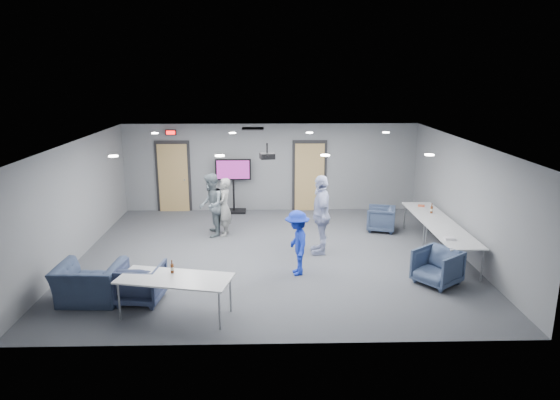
{
  "coord_description": "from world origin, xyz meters",
  "views": [
    {
      "loc": [
        -0.1,
        -11.16,
        4.23
      ],
      "look_at": [
        0.2,
        0.57,
        1.2
      ],
      "focal_mm": 32.0,
      "sensor_mm": 36.0,
      "label": 1
    }
  ],
  "objects_px": {
    "chair_front_a": "(141,282)",
    "bottle_right": "(432,210)",
    "person_a": "(224,207)",
    "tv_stand": "(233,182)",
    "person_c": "(321,215)",
    "table_right_b": "(453,237)",
    "chair_right_a": "(381,219)",
    "person_d": "(297,243)",
    "table_right_a": "(427,213)",
    "bottle_front": "(172,268)",
    "chair_right_c": "(437,267)",
    "projector": "(267,156)",
    "chair_front_b": "(90,283)",
    "table_front_left": "(175,280)",
    "person_b": "(211,205)"
  },
  "relations": [
    {
      "from": "chair_right_a",
      "to": "chair_right_c",
      "type": "xyz_separation_m",
      "value": [
        0.37,
        -3.54,
        0.03
      ]
    },
    {
      "from": "chair_right_c",
      "to": "person_a",
      "type": "bearing_deg",
      "value": -163.0
    },
    {
      "from": "person_b",
      "to": "person_c",
      "type": "relative_size",
      "value": 0.88
    },
    {
      "from": "table_front_left",
      "to": "projector",
      "type": "relative_size",
      "value": 5.8
    },
    {
      "from": "person_c",
      "to": "person_d",
      "type": "relative_size",
      "value": 1.35
    },
    {
      "from": "tv_stand",
      "to": "table_right_b",
      "type": "bearing_deg",
      "value": -41.45
    },
    {
      "from": "person_a",
      "to": "person_b",
      "type": "height_order",
      "value": "person_b"
    },
    {
      "from": "table_front_left",
      "to": "tv_stand",
      "type": "height_order",
      "value": "tv_stand"
    },
    {
      "from": "person_b",
      "to": "chair_right_a",
      "type": "distance_m",
      "value": 4.6
    },
    {
      "from": "person_d",
      "to": "chair_front_b",
      "type": "bearing_deg",
      "value": -79.79
    },
    {
      "from": "person_b",
      "to": "bottle_front",
      "type": "height_order",
      "value": "person_b"
    },
    {
      "from": "table_front_left",
      "to": "projector",
      "type": "distance_m",
      "value": 3.71
    },
    {
      "from": "chair_right_c",
      "to": "projector",
      "type": "relative_size",
      "value": 2.23
    },
    {
      "from": "person_d",
      "to": "chair_front_a",
      "type": "relative_size",
      "value": 1.69
    },
    {
      "from": "person_a",
      "to": "chair_front_b",
      "type": "xyz_separation_m",
      "value": [
        -2.21,
        -3.92,
        -0.4
      ]
    },
    {
      "from": "person_a",
      "to": "table_right_b",
      "type": "bearing_deg",
      "value": 69.61
    },
    {
      "from": "chair_right_a",
      "to": "person_b",
      "type": "bearing_deg",
      "value": -70.68
    },
    {
      "from": "person_b",
      "to": "person_d",
      "type": "xyz_separation_m",
      "value": [
        2.1,
        -2.65,
        -0.13
      ]
    },
    {
      "from": "tv_stand",
      "to": "chair_front_a",
      "type": "bearing_deg",
      "value": -102.49
    },
    {
      "from": "person_b",
      "to": "chair_front_b",
      "type": "distance_m",
      "value": 4.35
    },
    {
      "from": "person_d",
      "to": "bottle_front",
      "type": "bearing_deg",
      "value": -62.16
    },
    {
      "from": "person_b",
      "to": "chair_right_c",
      "type": "bearing_deg",
      "value": 52.83
    },
    {
      "from": "chair_right_c",
      "to": "chair_front_a",
      "type": "relative_size",
      "value": 0.97
    },
    {
      "from": "table_front_left",
      "to": "projector",
      "type": "bearing_deg",
      "value": 72.28
    },
    {
      "from": "chair_right_c",
      "to": "table_right_b",
      "type": "distance_m",
      "value": 1.2
    },
    {
      "from": "table_right_a",
      "to": "tv_stand",
      "type": "xyz_separation_m",
      "value": [
        -5.14,
        2.64,
        0.26
      ]
    },
    {
      "from": "projector",
      "to": "person_b",
      "type": "bearing_deg",
      "value": 120.23
    },
    {
      "from": "person_b",
      "to": "person_a",
      "type": "bearing_deg",
      "value": 89.97
    },
    {
      "from": "projector",
      "to": "chair_right_c",
      "type": "bearing_deg",
      "value": -36.83
    },
    {
      "from": "chair_front_a",
      "to": "table_front_left",
      "type": "distance_m",
      "value": 1.02
    },
    {
      "from": "person_c",
      "to": "chair_right_a",
      "type": "xyz_separation_m",
      "value": [
        1.83,
        1.66,
        -0.61
      ]
    },
    {
      "from": "person_b",
      "to": "table_right_b",
      "type": "distance_m",
      "value": 6.04
    },
    {
      "from": "person_a",
      "to": "projector",
      "type": "xyz_separation_m",
      "value": [
        1.14,
        -1.66,
        1.63
      ]
    },
    {
      "from": "table_right_b",
      "to": "bottle_right",
      "type": "bearing_deg",
      "value": -2.31
    },
    {
      "from": "chair_front_a",
      "to": "bottle_right",
      "type": "bearing_deg",
      "value": -146.3
    },
    {
      "from": "person_a",
      "to": "tv_stand",
      "type": "distance_m",
      "value": 2.24
    },
    {
      "from": "person_a",
      "to": "person_c",
      "type": "bearing_deg",
      "value": 63.37
    },
    {
      "from": "projector",
      "to": "person_d",
      "type": "bearing_deg",
      "value": -70.22
    },
    {
      "from": "chair_front_a",
      "to": "projector",
      "type": "bearing_deg",
      "value": -130.06
    },
    {
      "from": "person_d",
      "to": "chair_right_a",
      "type": "bearing_deg",
      "value": 132.94
    },
    {
      "from": "chair_right_c",
      "to": "projector",
      "type": "bearing_deg",
      "value": -152.55
    },
    {
      "from": "table_right_b",
      "to": "bottle_front",
      "type": "xyz_separation_m",
      "value": [
        -5.82,
        -2.0,
        0.13
      ]
    },
    {
      "from": "table_right_b",
      "to": "chair_right_a",
      "type": "bearing_deg",
      "value": 21.48
    },
    {
      "from": "person_b",
      "to": "chair_front_b",
      "type": "relative_size",
      "value": 1.45
    },
    {
      "from": "chair_right_a",
      "to": "table_front_left",
      "type": "height_order",
      "value": "table_front_left"
    },
    {
      "from": "table_right_a",
      "to": "person_b",
      "type": "bearing_deg",
      "value": 85.99
    },
    {
      "from": "table_right_a",
      "to": "table_right_b",
      "type": "relative_size",
      "value": 1.01
    },
    {
      "from": "person_a",
      "to": "tv_stand",
      "type": "relative_size",
      "value": 0.93
    },
    {
      "from": "chair_right_c",
      "to": "chair_front_b",
      "type": "relative_size",
      "value": 0.7
    },
    {
      "from": "chair_right_a",
      "to": "chair_front_a",
      "type": "distance_m",
      "value": 6.9
    }
  ]
}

